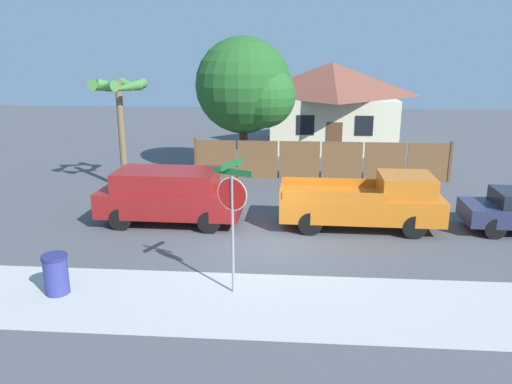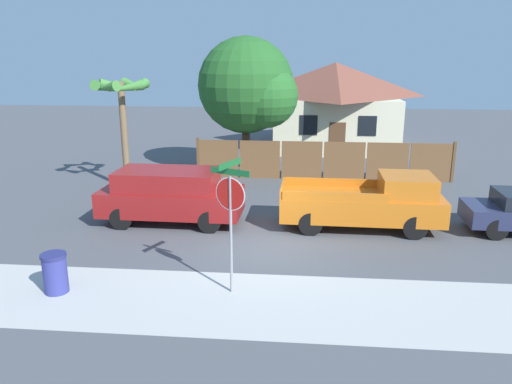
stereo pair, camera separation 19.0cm
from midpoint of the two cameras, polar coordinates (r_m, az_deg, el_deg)
ground_plane at (r=15.38m, az=1.55°, el=-6.25°), size 80.00×80.00×0.00m
sidewalk_strip at (r=12.12m, az=0.42°, el=-12.57°), size 36.00×3.20×0.01m
wooden_fence at (r=23.41m, az=7.88°, el=3.57°), size 11.88×0.12×1.88m
house at (r=31.87m, az=9.12°, el=9.96°), size 7.79×7.95×5.17m
oak_tree at (r=23.94m, az=-0.45°, el=11.82°), size 4.75×4.52×6.50m
palm_tree at (r=21.87m, az=-14.88°, el=10.58°), size 2.34×2.53×4.69m
red_suv at (r=17.44m, az=-9.44°, el=-0.27°), size 4.90×2.10×1.87m
orange_pickup at (r=17.08m, az=13.02°, el=-1.18°), size 5.36×2.07×1.88m
stop_sign at (r=11.81m, az=-2.48°, el=-1.36°), size 0.98×0.88×3.32m
trash_bin at (r=13.33m, az=-21.59°, el=-8.60°), size 0.62×0.62×1.01m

